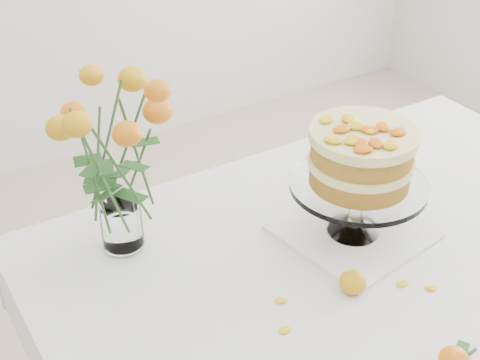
% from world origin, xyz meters
% --- Properties ---
extents(table, '(1.43, 0.93, 0.76)m').
position_xyz_m(table, '(0.00, 0.00, 0.67)').
color(table, tan).
rests_on(table, ground).
extents(napkin, '(0.33, 0.33, 0.01)m').
position_xyz_m(napkin, '(0.00, 0.05, 0.76)').
color(napkin, white).
rests_on(napkin, table).
extents(cake_stand, '(0.30, 0.30, 0.27)m').
position_xyz_m(cake_stand, '(0.00, 0.05, 0.95)').
color(cake_stand, white).
rests_on(cake_stand, napkin).
extents(rose_vase, '(0.30, 0.30, 0.45)m').
position_xyz_m(rose_vase, '(-0.46, 0.27, 1.02)').
color(rose_vase, white).
rests_on(rose_vase, table).
extents(loose_rose_near, '(0.10, 0.06, 0.05)m').
position_xyz_m(loose_rose_near, '(-0.12, -0.10, 0.78)').
color(loose_rose_near, gold).
rests_on(loose_rose_near, table).
extents(loose_rose_far, '(0.10, 0.05, 0.05)m').
position_xyz_m(loose_rose_far, '(-0.10, -0.35, 0.78)').
color(loose_rose_far, '#E85C0B').
rests_on(loose_rose_far, table).
extents(stray_petal_a, '(0.03, 0.02, 0.00)m').
position_xyz_m(stray_petal_a, '(-0.12, -0.10, 0.76)').
color(stray_petal_a, yellow).
rests_on(stray_petal_a, table).
extents(stray_petal_b, '(0.03, 0.02, 0.00)m').
position_xyz_m(stray_petal_b, '(-0.02, -0.14, 0.76)').
color(stray_petal_b, yellow).
rests_on(stray_petal_b, table).
extents(stray_petal_c, '(0.03, 0.02, 0.00)m').
position_xyz_m(stray_petal_c, '(0.02, -0.18, 0.76)').
color(stray_petal_c, yellow).
rests_on(stray_petal_c, table).
extents(stray_petal_d, '(0.03, 0.02, 0.00)m').
position_xyz_m(stray_petal_d, '(-0.26, -0.05, 0.76)').
color(stray_petal_d, yellow).
rests_on(stray_petal_d, table).
extents(stray_petal_e, '(0.03, 0.02, 0.00)m').
position_xyz_m(stray_petal_e, '(-0.30, -0.12, 0.76)').
color(stray_petal_e, yellow).
rests_on(stray_petal_e, table).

